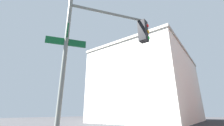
% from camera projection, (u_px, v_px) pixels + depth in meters
% --- Properties ---
extents(traffic_signal_near, '(2.03, 2.77, 5.01)m').
position_uv_depth(traffic_signal_near, '(108.00, 42.00, 4.60)').
color(traffic_signal_near, slate).
rests_on(traffic_signal_near, ground_plane).
extents(building_stucco, '(14.49, 21.11, 12.00)m').
position_uv_depth(building_stucco, '(151.00, 88.00, 28.34)').
color(building_stucco, silver).
rests_on(building_stucco, ground_plane).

